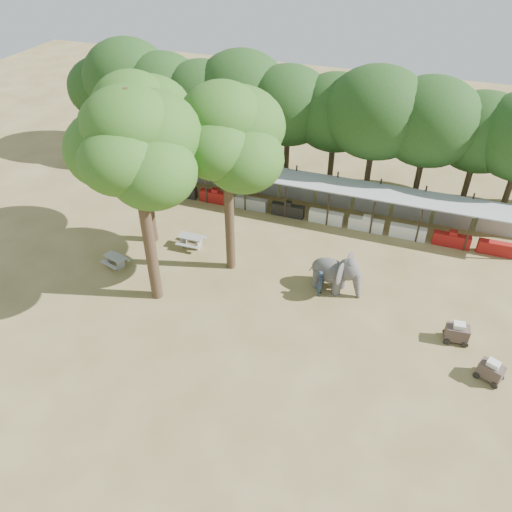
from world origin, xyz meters
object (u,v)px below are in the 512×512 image
(yard_tree_left, at_px, (136,121))
(cart_front, at_px, (491,370))
(yard_tree_back, at_px, (225,136))
(elephant, at_px, (336,272))
(picnic_table_far, at_px, (191,240))
(cart_back, at_px, (457,332))
(handler, at_px, (320,283))
(yard_tree_center, at_px, (134,146))
(picnic_table_near, at_px, (115,260))

(yard_tree_left, bearing_deg, cart_front, -14.01)
(yard_tree_back, height_order, cart_front, yard_tree_back)
(elephant, relative_size, picnic_table_far, 2.00)
(picnic_table_far, distance_m, cart_back, 16.91)
(handler, bearing_deg, yard_tree_left, 78.40)
(yard_tree_center, xyz_separation_m, picnic_table_far, (-0.12, 4.93, -8.68))
(yard_tree_left, xyz_separation_m, elephant, (12.66, -1.14, -6.98))
(yard_tree_back, distance_m, picnic_table_far, 8.64)
(elephant, bearing_deg, yard_tree_back, -169.15)
(cart_front, bearing_deg, yard_tree_back, -171.38)
(picnic_table_far, bearing_deg, cart_front, -16.55)
(yard_tree_back, relative_size, cart_back, 8.60)
(yard_tree_back, distance_m, cart_back, 15.82)
(yard_tree_center, bearing_deg, cart_back, 6.35)
(yard_tree_center, distance_m, handler, 12.63)
(elephant, bearing_deg, cart_front, -14.02)
(picnic_table_near, bearing_deg, cart_back, 17.48)
(yard_tree_left, height_order, cart_front, yard_tree_left)
(cart_front, bearing_deg, picnic_table_near, -160.14)
(yard_tree_left, bearing_deg, yard_tree_back, -9.46)
(yard_tree_center, relative_size, picnic_table_far, 7.32)
(yard_tree_left, relative_size, yard_tree_center, 0.92)
(elephant, relative_size, picnic_table_near, 1.91)
(yard_tree_back, bearing_deg, cart_back, -9.11)
(yard_tree_left, height_order, picnic_table_near, yard_tree_left)
(picnic_table_near, bearing_deg, yard_tree_back, 37.26)
(elephant, height_order, handler, elephant)
(elephant, height_order, picnic_table_near, elephant)
(handler, xyz_separation_m, cart_front, (9.14, -3.32, -0.25))
(yard_tree_left, xyz_separation_m, cart_front, (21.10, -5.26, -7.61))
(yard_tree_left, relative_size, picnic_table_near, 6.40)
(handler, bearing_deg, picnic_table_far, 75.98)
(yard_tree_back, bearing_deg, handler, -8.98)
(yard_tree_back, height_order, elephant, yard_tree_back)
(yard_tree_center, height_order, cart_back, yard_tree_center)
(picnic_table_near, bearing_deg, picnic_table_far, 60.74)
(cart_front, bearing_deg, handler, -175.58)
(picnic_table_near, xyz_separation_m, cart_back, (20.17, 0.37, 0.14))
(handler, relative_size, picnic_table_far, 1.02)
(handler, bearing_deg, yard_tree_center, 106.47)
(yard_tree_center, xyz_separation_m, cart_back, (16.51, 1.84, -8.60))
(picnic_table_near, distance_m, cart_front, 21.83)
(yard_tree_center, xyz_separation_m, yard_tree_back, (3.00, 4.00, -0.67))
(yard_tree_center, xyz_separation_m, elephant, (9.66, 3.86, -7.99))
(elephant, distance_m, cart_front, 9.41)
(yard_tree_left, xyz_separation_m, cart_back, (19.51, -3.17, -7.60))
(elephant, relative_size, cart_back, 2.49)
(yard_tree_left, height_order, elephant, yard_tree_left)
(picnic_table_near, distance_m, cart_back, 20.18)
(elephant, bearing_deg, yard_tree_left, -173.10)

